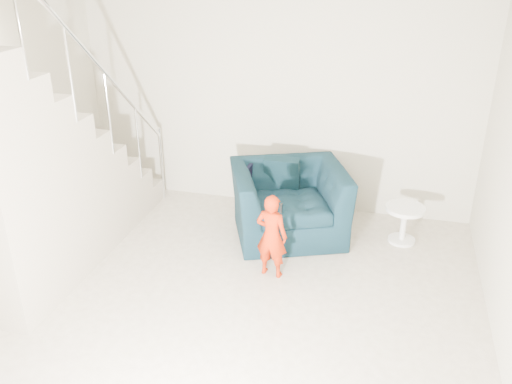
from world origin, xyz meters
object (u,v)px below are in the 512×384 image
side_table (404,218)px  staircase (34,187)px  armchair (289,202)px  toddler (272,236)px

side_table → staircase: staircase is taller
armchair → side_table: bearing=-16.1°
toddler → side_table: bearing=-132.8°
armchair → toddler: bearing=-112.2°
toddler → staircase: size_ratio=0.25×
toddler → staircase: (-2.36, -0.47, 0.49)m
side_table → staircase: bearing=-157.4°
toddler → staircase: 2.46m
toddler → side_table: size_ratio=2.04×
toddler → side_table: 1.71m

